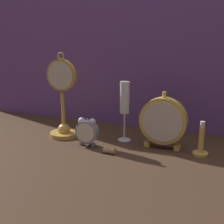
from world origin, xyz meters
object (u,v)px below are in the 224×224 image
object	(u,v)px
pocket_watch_on_stand	(63,105)
mantel_clock_silver	(163,121)
champagne_flute	(125,102)
wine_cork	(109,150)
brass_candlestick	(201,145)
alarm_clock_twin_bell	(87,131)

from	to	relation	value
pocket_watch_on_stand	mantel_clock_silver	bearing A→B (deg)	2.03
pocket_watch_on_stand	champagne_flute	distance (m)	0.25
pocket_watch_on_stand	mantel_clock_silver	distance (m)	0.40
pocket_watch_on_stand	wine_cork	distance (m)	0.29
brass_candlestick	wine_cork	size ratio (longest dim) A/B	2.86
pocket_watch_on_stand	mantel_clock_silver	xyz separation A→B (m)	(0.40, 0.01, -0.03)
alarm_clock_twin_bell	pocket_watch_on_stand	bearing A→B (deg)	154.24
alarm_clock_twin_bell	mantel_clock_silver	bearing A→B (deg)	17.00
alarm_clock_twin_bell	wine_cork	size ratio (longest dim) A/B	2.55
alarm_clock_twin_bell	brass_candlestick	bearing A→B (deg)	8.64
mantel_clock_silver	brass_candlestick	size ratio (longest dim) A/B	1.72
mantel_clock_silver	wine_cork	xyz separation A→B (m)	(-0.16, -0.12, -0.09)
alarm_clock_twin_bell	brass_candlestick	distance (m)	0.41
alarm_clock_twin_bell	champagne_flute	xyz separation A→B (m)	(0.11, 0.11, 0.09)
mantel_clock_silver	wine_cork	bearing A→B (deg)	-143.34
pocket_watch_on_stand	wine_cork	bearing A→B (deg)	-23.30
alarm_clock_twin_bell	mantel_clock_silver	size ratio (longest dim) A/B	0.52
pocket_watch_on_stand	brass_candlestick	xyz separation A→B (m)	(0.54, -0.01, -0.09)
brass_candlestick	champagne_flute	bearing A→B (deg)	170.89
pocket_watch_on_stand	wine_cork	xyz separation A→B (m)	(0.24, -0.10, -0.12)
alarm_clock_twin_bell	wine_cork	bearing A→B (deg)	-19.92
mantel_clock_silver	brass_candlestick	distance (m)	0.15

